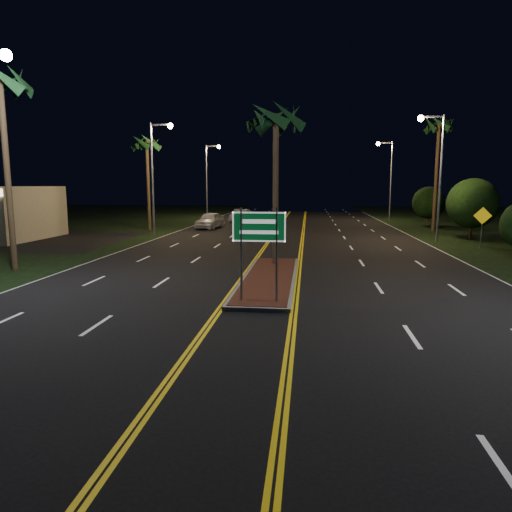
# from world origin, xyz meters

# --- Properties ---
(ground) EXTENTS (120.00, 120.00, 0.00)m
(ground) POSITION_xyz_m (0.00, 0.00, 0.00)
(ground) COLOR black
(ground) RESTS_ON ground
(median_island) EXTENTS (2.25, 10.25, 0.17)m
(median_island) POSITION_xyz_m (0.00, 7.00, 0.08)
(median_island) COLOR gray
(median_island) RESTS_ON ground
(highway_sign) EXTENTS (1.80, 0.08, 3.20)m
(highway_sign) POSITION_xyz_m (0.00, 2.80, 2.40)
(highway_sign) COLOR gray
(highway_sign) RESTS_ON ground
(streetlight_left_mid) EXTENTS (1.91, 0.44, 9.00)m
(streetlight_left_mid) POSITION_xyz_m (-10.61, 24.00, 5.66)
(streetlight_left_mid) COLOR gray
(streetlight_left_mid) RESTS_ON ground
(streetlight_left_far) EXTENTS (1.91, 0.44, 9.00)m
(streetlight_left_far) POSITION_xyz_m (-10.61, 44.00, 5.66)
(streetlight_left_far) COLOR gray
(streetlight_left_far) RESTS_ON ground
(streetlight_right_mid) EXTENTS (1.91, 0.44, 9.00)m
(streetlight_right_mid) POSITION_xyz_m (10.61, 22.00, 5.66)
(streetlight_right_mid) COLOR gray
(streetlight_right_mid) RESTS_ON ground
(streetlight_right_far) EXTENTS (1.91, 0.44, 9.00)m
(streetlight_right_far) POSITION_xyz_m (10.61, 42.00, 5.66)
(streetlight_right_far) COLOR gray
(streetlight_right_far) RESTS_ON ground
(palm_median) EXTENTS (2.40, 2.40, 8.30)m
(palm_median) POSITION_xyz_m (0.00, 10.50, 7.28)
(palm_median) COLOR #382819
(palm_median) RESTS_ON ground
(palm_left_near) EXTENTS (2.40, 2.40, 9.80)m
(palm_left_near) POSITION_xyz_m (-12.50, 8.00, 8.68)
(palm_left_near) COLOR #382819
(palm_left_near) RESTS_ON ground
(palm_left_far) EXTENTS (2.40, 2.40, 8.80)m
(palm_left_far) POSITION_xyz_m (-12.80, 28.00, 7.75)
(palm_left_far) COLOR #382819
(palm_left_far) RESTS_ON ground
(palm_right_far) EXTENTS (2.40, 2.40, 10.30)m
(palm_right_far) POSITION_xyz_m (12.80, 30.00, 9.14)
(palm_right_far) COLOR #382819
(palm_right_far) RESTS_ON ground
(shrub_mid) EXTENTS (3.78, 3.78, 4.62)m
(shrub_mid) POSITION_xyz_m (14.00, 24.00, 2.73)
(shrub_mid) COLOR #382819
(shrub_mid) RESTS_ON ground
(shrub_far) EXTENTS (3.24, 3.24, 3.96)m
(shrub_far) POSITION_xyz_m (13.80, 36.00, 2.34)
(shrub_far) COLOR #382819
(shrub_far) RESTS_ON ground
(car_near) EXTENTS (2.94, 5.64, 1.80)m
(car_near) POSITION_xyz_m (-7.74, 30.60, 0.90)
(car_near) COLOR silver
(car_near) RESTS_ON ground
(car_far) EXTENTS (2.80, 5.19, 1.65)m
(car_far) POSITION_xyz_m (-5.94, 38.58, 0.82)
(car_far) COLOR #B5B7BF
(car_far) RESTS_ON ground
(warning_sign) EXTENTS (1.10, 0.24, 2.67)m
(warning_sign) POSITION_xyz_m (13.00, 19.04, 1.75)
(warning_sign) COLOR gray
(warning_sign) RESTS_ON ground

